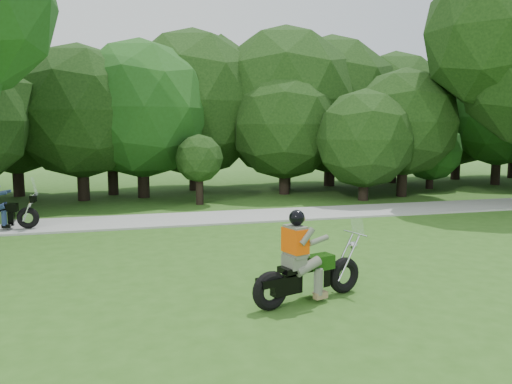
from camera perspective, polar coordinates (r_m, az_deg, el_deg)
name	(u,v)px	position (r m, az deg, el deg)	size (l,w,h in m)	color
ground	(399,294)	(9.39, 16.06, -11.11)	(100.00, 100.00, 0.00)	#2D5719
walkway	(271,215)	(16.55, 1.74, -2.65)	(60.00, 2.20, 0.06)	gray
tree_line	(257,111)	(23.00, 0.14, 9.23)	(39.20, 11.32, 7.55)	black
chopper_motorcycle	(304,268)	(8.49, 5.50, -8.68)	(2.20, 1.03, 1.60)	black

